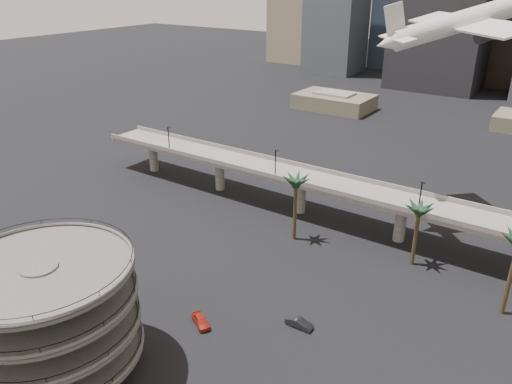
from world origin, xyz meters
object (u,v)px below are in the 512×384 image
Objects in this scene: overpass at (349,193)px; airborne_jet at (471,20)px; car_b at (299,323)px; parking_ramp at (48,311)px; car_a at (201,321)px.

airborne_jet is (14.79, 13.10, 32.66)m from overpass.
airborne_jet is at bearing -9.76° from car_b.
parking_ramp is 82.95m from airborne_jet.
parking_ramp is at bearing 139.11° from car_b.
car_b is at bearing -27.84° from car_a.
overpass is at bearing 23.82° from car_a.
parking_ramp is at bearing -156.12° from airborne_jet.
car_b is at bearing -76.49° from overpass.
airborne_jet reaches higher than car_a.
airborne_jet is 6.81× the size of car_b.
overpass reaches higher than car_a.
car_a is at bearing -95.78° from overpass.
car_b is (21.03, 25.60, -9.15)m from parking_ramp.
car_b is (-6.76, -46.50, -39.32)m from airborne_jet.
car_a is (-18.96, -54.29, -39.27)m from airborne_jet.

